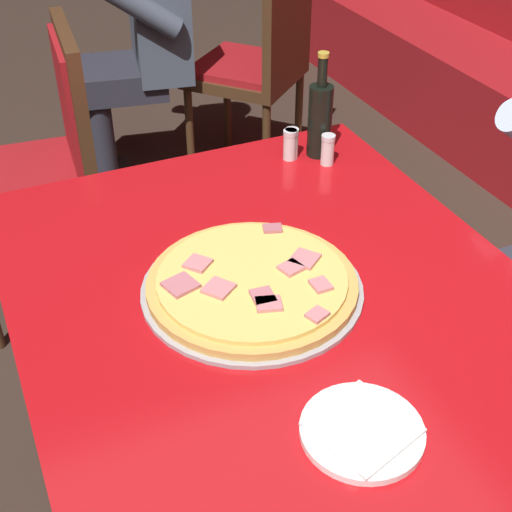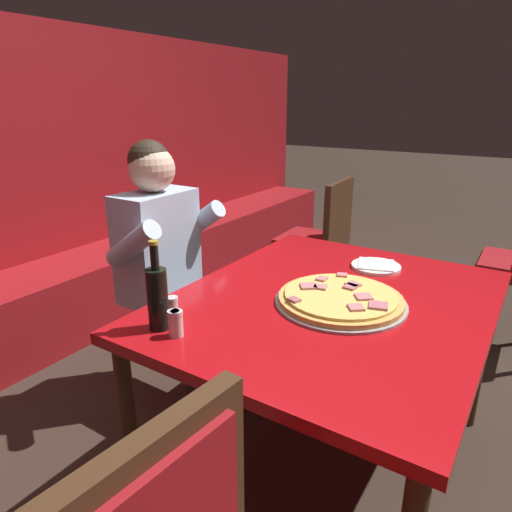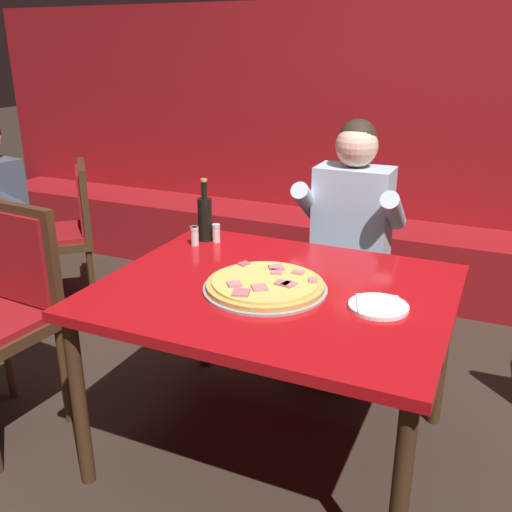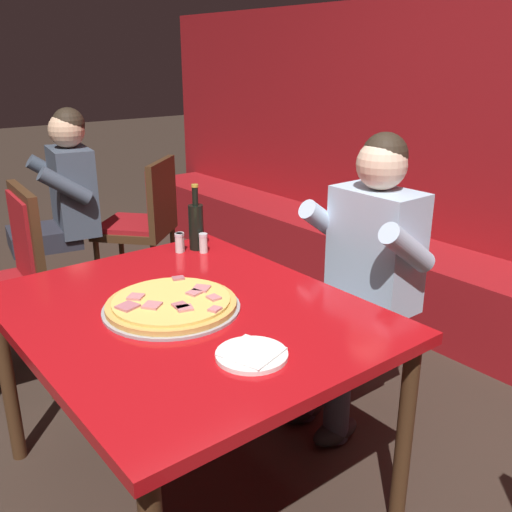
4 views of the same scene
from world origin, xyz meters
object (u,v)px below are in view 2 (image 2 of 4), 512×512
Objects in this scene: beer_bottle at (157,296)px; diner_seated_blue_shirt at (172,264)px; main_dining_table at (331,316)px; shaker_red_pepper_flakes at (174,325)px; plate_white_paper at (376,266)px; dining_chair_by_booth at (320,234)px; shaker_parmesan at (177,325)px; pizza at (341,299)px; shaker_black_pepper at (173,310)px.

diner_seated_blue_shirt is at bearing 39.96° from beer_bottle.
diner_seated_blue_shirt is (0.05, 0.84, 0.03)m from main_dining_table.
shaker_red_pepper_flakes is at bearing 150.49° from main_dining_table.
dining_chair_by_booth is at bearing 36.16° from plate_white_paper.
plate_white_paper is 0.97m from shaker_parmesan.
pizza is 0.42m from plate_white_paper.
shaker_parmesan is 0.09× the size of dining_chair_by_booth.
dining_chair_by_booth is (1.37, 0.68, -0.13)m from main_dining_table.
main_dining_table is 15.17× the size of shaker_parmesan.
shaker_red_pepper_flakes is 1.00× the size of shaker_parmesan.
dining_chair_by_booth is (0.97, 0.71, -0.21)m from plate_white_paper.
shaker_red_pepper_flakes is 0.79m from diner_seated_blue_shirt.
plate_white_paper is 1.00m from beer_bottle.
beer_bottle is 0.11m from shaker_parmesan.
shaker_black_pepper is 1.87m from dining_chair_by_booth.
beer_bottle is at bearing -140.04° from diner_seated_blue_shirt.
shaker_parmesan reaches higher than main_dining_table.
shaker_red_pepper_flakes is at bearing -100.43° from beer_bottle.
shaker_black_pepper and shaker_parmesan have the same top height.
pizza is 0.59m from shaker_black_pepper.
shaker_parmesan is 0.79m from diner_seated_blue_shirt.
shaker_red_pepper_flakes is 0.10m from shaker_black_pepper.
beer_bottle is 0.11m from shaker_red_pepper_flakes.
pizza is 5.44× the size of shaker_parmesan.
main_dining_table is at bearing -39.34° from shaker_black_pepper.
diner_seated_blue_shirt reaches higher than beer_bottle.
shaker_parmesan reaches higher than pizza.
shaker_black_pepper is at bearing 135.95° from pizza.
shaker_red_pepper_flakes is (-0.01, -0.08, -0.07)m from beer_bottle.
main_dining_table is 0.59m from shaker_black_pepper.
shaker_black_pepper is (0.07, 0.07, 0.00)m from shaker_red_pepper_flakes.
shaker_parmesan is (-0.07, -0.08, 0.00)m from shaker_black_pepper.
beer_bottle is 0.23× the size of diner_seated_blue_shirt.
main_dining_table is 1.54m from dining_chair_by_booth.
beer_bottle reaches higher than shaker_red_pepper_flakes.
main_dining_table is 0.61m from shaker_red_pepper_flakes.
plate_white_paper is 0.94m from shaker_black_pepper.
pizza is 5.44× the size of shaker_red_pepper_flakes.
pizza is at bearing -33.83° from shaker_parmesan.
shaker_parmesan is at bearing 150.94° from main_dining_table.
main_dining_table is at bearing -29.06° from shaker_parmesan.
beer_bottle is 0.31× the size of dining_chair_by_booth.
shaker_red_pepper_flakes is 0.09× the size of dining_chair_by_booth.
main_dining_table is at bearing 175.82° from plate_white_paper.
beer_bottle is at bearing 175.89° from shaker_black_pepper.
pizza is at bearing -94.63° from diner_seated_blue_shirt.
shaker_parmesan is at bearing -135.71° from diner_seated_blue_shirt.
shaker_black_pepper is at bearing 44.50° from shaker_red_pepper_flakes.
shaker_black_pepper is 0.09× the size of dining_chair_by_booth.
pizza is 0.37× the size of diner_seated_blue_shirt.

